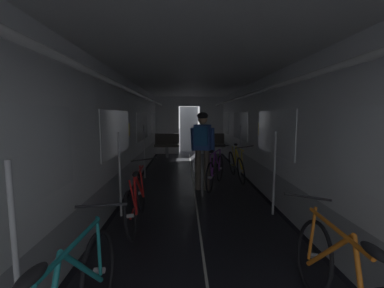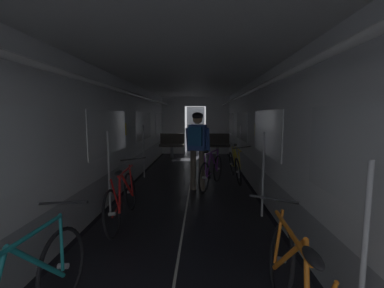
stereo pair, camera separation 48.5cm
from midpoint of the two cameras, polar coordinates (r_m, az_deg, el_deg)
name	(u,v)px [view 2 (the right image)]	position (r m, az deg, el deg)	size (l,w,h in m)	color
train_car_shell	(189,114)	(5.64, 1.89, 6.74)	(3.14, 12.34, 2.57)	black
bench_seat_far_left	(172,143)	(10.21, -3.11, 0.22)	(0.98, 0.51, 0.95)	gray
bench_seat_far_right	(217,143)	(10.21, 7.01, 0.17)	(0.98, 0.51, 0.95)	gray
bicycle_yellow	(235,165)	(6.74, 11.55, -4.71)	(0.44, 1.69, 0.96)	black
bicycle_red	(122,199)	(4.14, -11.92, -11.80)	(0.44, 1.69, 0.95)	black
person_cyclist_aisle	(197,142)	(5.62, 3.66, 0.34)	(0.56, 0.46, 1.73)	brown
bicycle_purple_in_aisle	(211,171)	(6.01, 6.65, -5.94)	(0.69, 1.60, 0.93)	black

